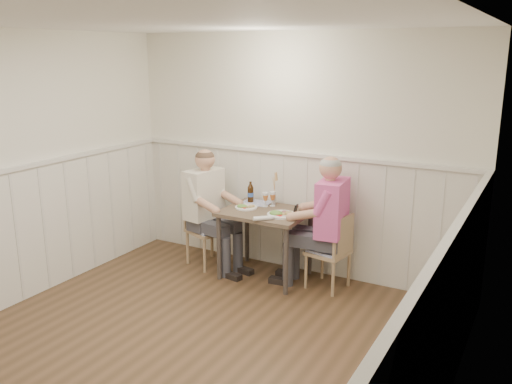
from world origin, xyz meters
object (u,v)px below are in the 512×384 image
man_in_pink (327,233)px  grass_vase (274,189)px  beer_bottle (251,193)px  dining_table (265,220)px  chair_left (205,225)px  diner_cream (207,218)px  chair_right (332,249)px

man_in_pink → grass_vase: size_ratio=3.61×
beer_bottle → man_in_pink: bearing=-9.2°
dining_table → chair_left: 0.80m
dining_table → grass_vase: (-0.03, 0.25, 0.28)m
diner_cream → dining_table: bearing=3.8°
chair_right → chair_left: chair_left is taller
chair_left → man_in_pink: man_in_pink is taller
man_in_pink → diner_cream: bearing=-176.0°
dining_table → diner_cream: (-0.71, -0.05, -0.07)m
grass_vase → man_in_pink: bearing=-15.3°
dining_table → beer_bottle: (-0.30, 0.21, 0.21)m
dining_table → chair_right: chair_right is taller
chair_left → chair_right: bearing=1.9°
man_in_pink → grass_vase: bearing=164.7°
beer_bottle → grass_vase: grass_vase is taller
chair_right → chair_left: (-1.53, -0.05, 0.03)m
chair_right → man_in_pink: (-0.06, -0.01, 0.16)m
chair_left → beer_bottle: 0.66m
diner_cream → beer_bottle: bearing=31.7°
grass_vase → diner_cream: bearing=-156.8°
chair_left → diner_cream: bearing=-40.0°
diner_cream → grass_vase: diner_cream is taller
chair_left → beer_bottle: (0.48, 0.20, 0.40)m
dining_table → diner_cream: 0.72m
chair_right → diner_cream: size_ratio=0.58×
dining_table → man_in_pink: size_ratio=0.63×
dining_table → grass_vase: size_ratio=2.28×
man_in_pink → beer_bottle: size_ratio=5.94×
dining_table → grass_vase: grass_vase is taller
beer_bottle → diner_cream: bearing=-148.3°
chair_right → beer_bottle: size_ratio=3.34×
diner_cream → chair_left: bearing=140.0°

